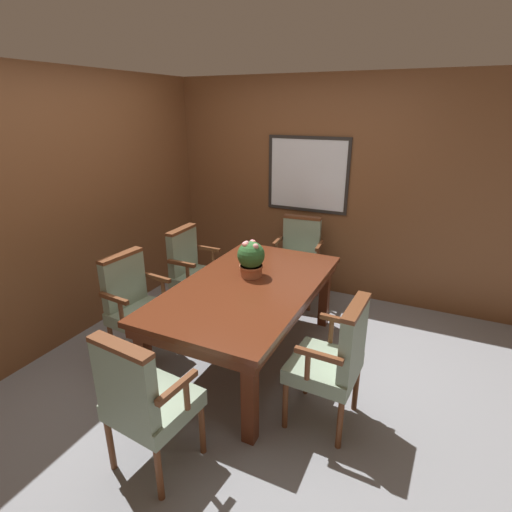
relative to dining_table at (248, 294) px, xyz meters
name	(u,v)px	position (x,y,z in m)	size (l,w,h in m)	color
ground_plane	(231,362)	(-0.11, -0.14, -0.63)	(14.00, 14.00, 0.00)	gray
wall_back	(305,188)	(-0.11, 1.69, 0.60)	(7.20, 0.08, 2.45)	brown
wall_left	(77,208)	(-1.72, -0.14, 0.60)	(0.06, 7.20, 2.45)	brown
dining_table	(248,294)	(0.00, 0.00, 0.00)	(1.07, 1.91, 0.72)	#562614
chair_left_far	(193,269)	(-0.87, 0.45, -0.09)	(0.45, 0.52, 0.96)	brown
chair_left_near	(135,302)	(-0.89, -0.40, -0.09)	(0.49, 0.54, 0.96)	brown
chair_head_far	(299,255)	(-0.02, 1.32, -0.09)	(0.54, 0.49, 0.96)	brown
chair_right_near	(334,357)	(0.87, -0.45, -0.09)	(0.47, 0.53, 0.96)	brown
chair_head_near	(144,398)	(-0.02, -1.31, -0.09)	(0.54, 0.49, 0.96)	brown
potted_plant	(251,258)	(-0.06, 0.17, 0.26)	(0.24, 0.24, 0.33)	#B2603D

